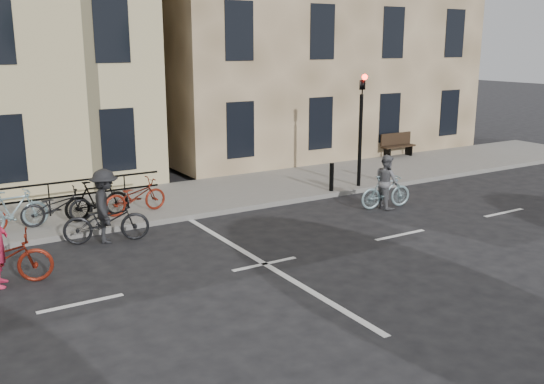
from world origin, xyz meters
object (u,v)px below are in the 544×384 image
bench (397,144)px  cyclist_grey (386,187)px  cyclist_dark (106,214)px  traffic_light (361,116)px

bench → cyclist_grey: size_ratio=0.94×
cyclist_grey → cyclist_dark: size_ratio=0.79×
cyclist_grey → cyclist_dark: (-7.96, 1.15, 0.07)m
bench → cyclist_grey: cyclist_grey is taller
cyclist_dark → traffic_light: bearing=-68.7°
cyclist_grey → cyclist_dark: cyclist_dark is taller
cyclist_grey → cyclist_dark: 8.04m
bench → cyclist_dark: bearing=-162.0°
traffic_light → cyclist_grey: size_ratio=2.29×
traffic_light → cyclist_dark: bearing=-173.5°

